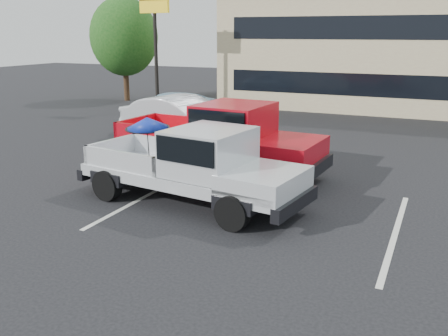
{
  "coord_description": "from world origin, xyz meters",
  "views": [
    {
      "loc": [
        3.68,
        -8.12,
        4.01
      ],
      "look_at": [
        -0.36,
        0.9,
        1.3
      ],
      "focal_mm": 40.0,
      "sensor_mm": 36.0,
      "label": 1
    }
  ],
  "objects_px": {
    "red_pickup": "(228,136)",
    "silver_sedan": "(183,120)",
    "silver_pickup": "(201,163)",
    "motel_sign": "(155,18)",
    "tree_left": "(124,37)",
    "blue_suv": "(171,111)"
  },
  "relations": [
    {
      "from": "motel_sign",
      "to": "tree_left",
      "type": "height_order",
      "value": "tree_left"
    },
    {
      "from": "motel_sign",
      "to": "silver_pickup",
      "type": "height_order",
      "value": "motel_sign"
    },
    {
      "from": "silver_pickup",
      "to": "red_pickup",
      "type": "height_order",
      "value": "red_pickup"
    },
    {
      "from": "tree_left",
      "to": "silver_sedan",
      "type": "relative_size",
      "value": 1.16
    },
    {
      "from": "red_pickup",
      "to": "silver_sedan",
      "type": "height_order",
      "value": "red_pickup"
    },
    {
      "from": "motel_sign",
      "to": "blue_suv",
      "type": "height_order",
      "value": "motel_sign"
    },
    {
      "from": "tree_left",
      "to": "silver_sedan",
      "type": "xyz_separation_m",
      "value": [
        8.84,
        -9.07,
        -2.88
      ]
    },
    {
      "from": "red_pickup",
      "to": "blue_suv",
      "type": "bearing_deg",
      "value": 136.43
    },
    {
      "from": "silver_sedan",
      "to": "tree_left",
      "type": "bearing_deg",
      "value": 57.88
    },
    {
      "from": "motel_sign",
      "to": "red_pickup",
      "type": "distance_m",
      "value": 12.92
    },
    {
      "from": "silver_pickup",
      "to": "silver_sedan",
      "type": "height_order",
      "value": "silver_pickup"
    },
    {
      "from": "tree_left",
      "to": "blue_suv",
      "type": "distance_m",
      "value": 10.07
    },
    {
      "from": "red_pickup",
      "to": "silver_sedan",
      "type": "relative_size",
      "value": 1.25
    },
    {
      "from": "silver_pickup",
      "to": "red_pickup",
      "type": "distance_m",
      "value": 2.68
    },
    {
      "from": "red_pickup",
      "to": "blue_suv",
      "type": "distance_m",
      "value": 7.76
    },
    {
      "from": "motel_sign",
      "to": "red_pickup",
      "type": "relative_size",
      "value": 0.93
    },
    {
      "from": "tree_left",
      "to": "red_pickup",
      "type": "relative_size",
      "value": 0.93
    },
    {
      "from": "motel_sign",
      "to": "silver_pickup",
      "type": "bearing_deg",
      "value": -54.56
    },
    {
      "from": "silver_sedan",
      "to": "blue_suv",
      "type": "height_order",
      "value": "silver_sedan"
    },
    {
      "from": "tree_left",
      "to": "silver_pickup",
      "type": "bearing_deg",
      "value": -50.12
    },
    {
      "from": "motel_sign",
      "to": "red_pickup",
      "type": "bearing_deg",
      "value": -49.23
    },
    {
      "from": "motel_sign",
      "to": "tree_left",
      "type": "xyz_separation_m",
      "value": [
        -4.0,
        3.0,
        -0.92
      ]
    }
  ]
}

